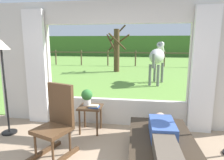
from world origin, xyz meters
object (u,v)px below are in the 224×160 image
object	(u,v)px
side_table	(90,111)
potted_plant	(87,96)
floor_lamp_left	(2,59)
rocking_chair	(57,121)
book_stack	(94,106)
pasture_tree	(117,49)
reclining_person	(163,136)
horse	(157,56)
recliner_sofa	(162,155)

from	to	relation	value
side_table	potted_plant	bearing A→B (deg)	143.13
floor_lamp_left	rocking_chair	bearing A→B (deg)	-23.57
book_stack	pasture_tree	bearing A→B (deg)	94.59
reclining_person	pasture_tree	xyz separation A→B (m)	(-1.84, 9.03, 0.81)
side_table	horse	size ratio (longest dim) A/B	0.29
potted_plant	horse	size ratio (longest dim) A/B	0.18
book_stack	side_table	bearing A→B (deg)	143.90
rocking_chair	horse	distance (m)	6.03
book_stack	recliner_sofa	bearing A→B (deg)	-38.40
potted_plant	floor_lamp_left	world-z (taller)	floor_lamp_left
recliner_sofa	book_stack	bearing A→B (deg)	139.01
potted_plant	horse	bearing A→B (deg)	71.14
reclining_person	book_stack	size ratio (longest dim) A/B	7.32
pasture_tree	recliner_sofa	bearing A→B (deg)	-78.39
recliner_sofa	horse	distance (m)	5.94
rocking_chair	side_table	xyz separation A→B (m)	(0.30, 0.86, -0.12)
recliner_sofa	floor_lamp_left	bearing A→B (deg)	163.64
reclining_person	rocking_chair	distance (m)	1.60
side_table	floor_lamp_left	size ratio (longest dim) A/B	0.29
book_stack	floor_lamp_left	xyz separation A→B (m)	(-1.64, -0.26, 0.91)
book_stack	rocking_chair	bearing A→B (deg)	-116.14
potted_plant	side_table	bearing A→B (deg)	-36.87
floor_lamp_left	pasture_tree	distance (m)	8.34
book_stack	horse	xyz separation A→B (m)	(1.46, 4.90, 0.61)
rocking_chair	horse	world-z (taller)	horse
rocking_chair	floor_lamp_left	bearing A→B (deg)	176.98
rocking_chair	horse	bearing A→B (deg)	92.52
recliner_sofa	pasture_tree	bearing A→B (deg)	99.02
book_stack	pasture_tree	distance (m)	8.09
side_table	pasture_tree	distance (m)	8.03
side_table	floor_lamp_left	distance (m)	1.88
book_stack	horse	size ratio (longest dim) A/B	0.11
recliner_sofa	rocking_chair	size ratio (longest dim) A/B	1.55
rocking_chair	horse	xyz separation A→B (m)	(1.86, 5.70, 0.61)
pasture_tree	floor_lamp_left	bearing A→B (deg)	-96.83
side_table	potted_plant	world-z (taller)	potted_plant
potted_plant	reclining_person	bearing A→B (deg)	-39.44
reclining_person	rocking_chair	xyz separation A→B (m)	(-1.59, 0.20, 0.02)
book_stack	pasture_tree	world-z (taller)	pasture_tree
reclining_person	pasture_tree	bearing A→B (deg)	98.96
rocking_chair	book_stack	size ratio (longest dim) A/B	5.71
book_stack	floor_lamp_left	size ratio (longest dim) A/B	0.11
side_table	horse	bearing A→B (deg)	72.21
horse	side_table	bearing A→B (deg)	-92.32
rocking_chair	book_stack	world-z (taller)	rocking_chair
recliner_sofa	reclining_person	size ratio (longest dim) A/B	1.21
side_table	floor_lamp_left	world-z (taller)	floor_lamp_left
recliner_sofa	potted_plant	size ratio (longest dim) A/B	5.43
recliner_sofa	floor_lamp_left	distance (m)	3.17
rocking_chair	side_table	distance (m)	0.92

